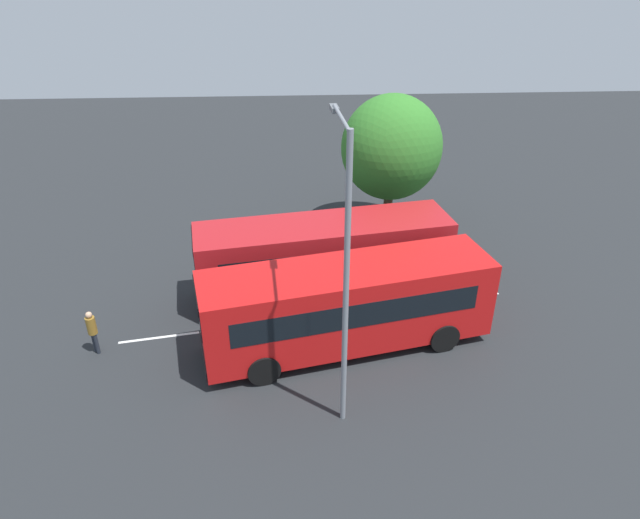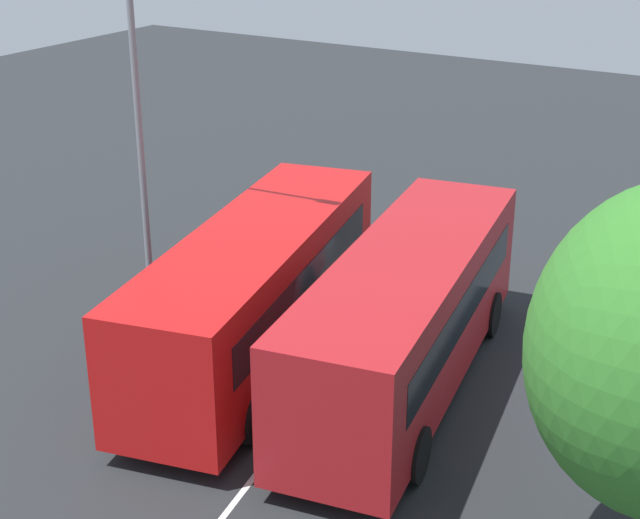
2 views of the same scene
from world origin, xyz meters
The scene contains 7 objects.
ground_plane centered at (0.00, 0.00, 0.00)m, with size 71.38×71.38×0.00m, color #232628.
bus_far_left centered at (-0.19, -1.66, 1.74)m, with size 10.16×4.06×3.13m.
bus_center_left centered at (-0.77, 1.78, 1.74)m, with size 10.18×4.55×3.13m.
pedestrian centered at (7.88, 1.69, 0.99)m, with size 0.45×0.45×1.68m.
street_lamp centered at (-0.33, 4.99, 5.05)m, with size 0.36×2.82×8.80m.
depot_tree centered at (-3.73, -7.57, 4.09)m, with size 4.72×4.25×6.58m.
lane_stripe_outer_left centered at (0.00, 0.00, 0.00)m, with size 14.80×0.12×0.01m, color silver.
Camera 1 is at (1.02, 17.56, 12.42)m, focal length 31.58 mm.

